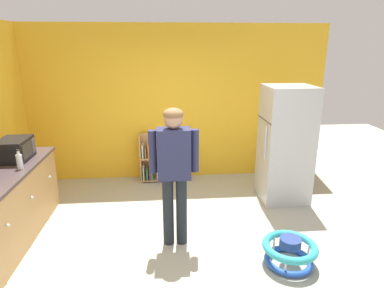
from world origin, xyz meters
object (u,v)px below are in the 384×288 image
(microwave, at_px, (14,150))
(clear_bottle, at_px, (19,161))
(baby_walker, at_px, (289,251))
(kitchen_counter, at_px, (7,206))
(standing_person, at_px, (174,165))
(bookshelf, at_px, (160,160))
(refrigerator, at_px, (285,144))

(microwave, relative_size, clear_bottle, 1.95)
(baby_walker, bearing_deg, microwave, 159.76)
(kitchen_counter, height_order, standing_person, standing_person)
(bookshelf, xyz_separation_m, microwave, (-1.85, -1.32, 0.67))
(bookshelf, relative_size, clear_bottle, 3.46)
(kitchen_counter, bearing_deg, clear_bottle, 26.10)
(refrigerator, bearing_deg, bookshelf, 154.75)
(standing_person, height_order, clear_bottle, standing_person)
(refrigerator, relative_size, bookshelf, 2.09)
(microwave, bearing_deg, clear_bottle, -60.48)
(standing_person, relative_size, microwave, 3.52)
(refrigerator, relative_size, baby_walker, 2.95)
(bookshelf, height_order, microwave, microwave)
(microwave, xyz_separation_m, clear_bottle, (0.20, -0.35, -0.04))
(baby_walker, distance_m, microwave, 3.63)
(standing_person, bearing_deg, refrigerator, 32.56)
(bookshelf, bearing_deg, kitchen_counter, -136.35)
(refrigerator, bearing_deg, standing_person, -147.44)
(refrigerator, distance_m, baby_walker, 1.84)
(bookshelf, distance_m, microwave, 2.37)
(refrigerator, bearing_deg, microwave, -173.91)
(bookshelf, bearing_deg, refrigerator, -25.25)
(refrigerator, bearing_deg, clear_bottle, -168.12)
(microwave, bearing_deg, kitchen_counter, -89.38)
(microwave, bearing_deg, standing_person, -18.77)
(refrigerator, bearing_deg, kitchen_counter, -167.33)
(baby_walker, relative_size, clear_bottle, 2.46)
(bookshelf, bearing_deg, standing_person, -84.16)
(kitchen_counter, height_order, microwave, microwave)
(kitchen_counter, height_order, bookshelf, kitchen_counter)
(kitchen_counter, distance_m, bookshelf, 2.56)
(standing_person, bearing_deg, clear_bottle, 169.38)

